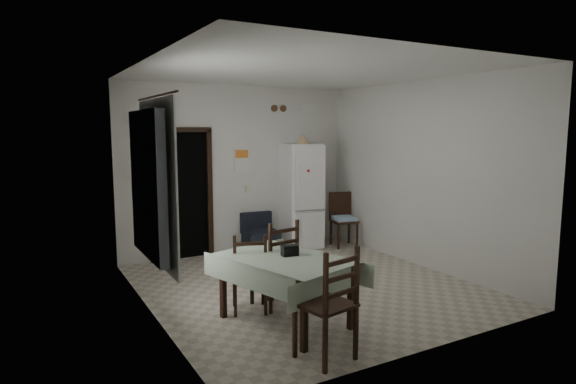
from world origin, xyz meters
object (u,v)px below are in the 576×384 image
(dining_table, at_px, (285,290))
(dining_chair_far_left, at_px, (249,272))
(fridge, at_px, (301,196))
(dining_chair_near_head, at_px, (325,303))
(dining_chair_far_right, at_px, (274,263))
(corner_chair, at_px, (344,220))
(navy_seat, at_px, (261,233))

(dining_table, height_order, dining_chair_far_left, dining_chair_far_left)
(fridge, bearing_deg, dining_chair_near_head, -111.10)
(fridge, distance_m, dining_chair_near_head, 4.36)
(dining_chair_far_right, bearing_deg, dining_chair_far_left, -5.79)
(corner_chair, relative_size, dining_table, 0.68)
(fridge, relative_size, dining_table, 1.31)
(dining_table, distance_m, dining_chair_near_head, 0.94)
(dining_chair_far_right, relative_size, dining_chair_near_head, 0.98)
(fridge, relative_size, dining_chair_near_head, 1.73)
(dining_chair_near_head, bearing_deg, fridge, -129.02)
(dining_table, bearing_deg, dining_chair_far_left, 92.71)
(dining_table, distance_m, dining_chair_far_right, 0.59)
(dining_chair_far_left, bearing_deg, dining_chair_near_head, 115.17)
(corner_chair, xyz_separation_m, dining_chair_far_left, (-2.86, -2.04, -0.02))
(fridge, height_order, navy_seat, fridge)
(navy_seat, distance_m, dining_chair_far_left, 2.73)
(navy_seat, xyz_separation_m, corner_chair, (1.53, -0.34, 0.15))
(corner_chair, bearing_deg, navy_seat, -179.64)
(corner_chair, bearing_deg, dining_chair_near_head, -115.34)
(corner_chair, xyz_separation_m, dining_chair_near_head, (-2.76, -3.49, 0.05))
(corner_chair, height_order, dining_chair_far_left, corner_chair)
(fridge, height_order, dining_chair_far_left, fridge)
(dining_chair_far_left, bearing_deg, dining_table, 130.21)
(dining_chair_far_left, bearing_deg, navy_seat, -98.17)
(dining_chair_far_right, bearing_deg, navy_seat, -120.78)
(fridge, bearing_deg, dining_chair_far_left, -125.07)
(fridge, relative_size, dining_chair_far_left, 1.98)
(navy_seat, height_order, dining_table, dining_table)
(dining_chair_far_left, distance_m, dining_chair_far_right, 0.35)
(dining_table, xyz_separation_m, dining_chair_far_left, (-0.19, 0.53, 0.10))
(navy_seat, height_order, dining_chair_near_head, dining_chair_near_head)
(fridge, distance_m, dining_chair_far_left, 3.24)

